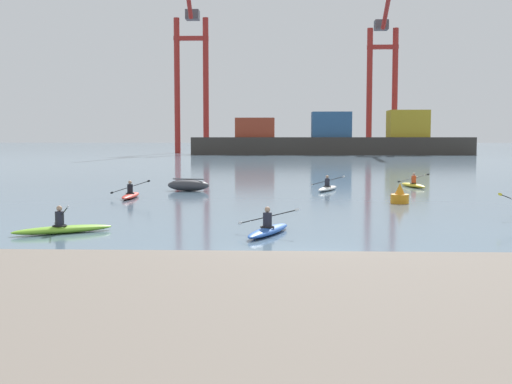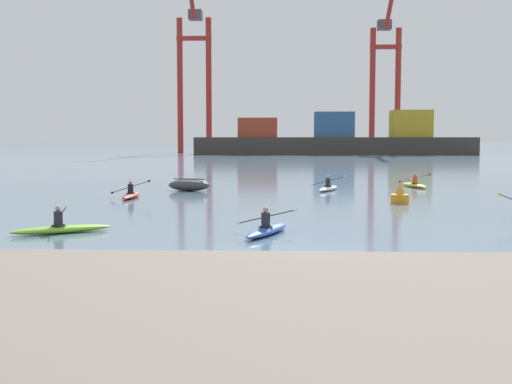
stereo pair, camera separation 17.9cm
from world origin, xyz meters
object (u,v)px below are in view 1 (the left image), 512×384
gantry_crane_west_mid (383,69)px  kayak_lime (62,228)px  gantry_crane_west (191,64)px  channel_buoy (400,196)px  kayak_white (328,188)px  kayak_yellow (413,185)px  kayak_red (131,195)px  kayak_blue (268,230)px  container_barge (333,140)px  capsized_dinghy (188,185)px

gantry_crane_west_mid → kayak_lime: gantry_crane_west_mid is taller
gantry_crane_west → channel_buoy: (24.79, -105.23, -18.17)m
kayak_lime → kayak_white: bearing=61.1°
gantry_crane_west → kayak_white: size_ratio=11.22×
channel_buoy → kayak_lime: bearing=-140.8°
kayak_lime → kayak_yellow: (16.09, 21.61, -0.00)m
kayak_white → kayak_red: 12.28m
gantry_crane_west → kayak_red: 105.15m
kayak_white → kayak_blue: bearing=-99.9°
channel_buoy → kayak_yellow: 11.11m
gantry_crane_west_mid → kayak_lime: (-28.39, -118.00, -17.40)m
gantry_crane_west → channel_buoy: gantry_crane_west is taller
container_barge → kayak_lime: 106.97m
container_barge → gantry_crane_west: gantry_crane_west is taller
container_barge → kayak_white: 87.22m
kayak_red → kayak_blue: (7.71, -13.13, 0.00)m
kayak_yellow → kayak_white: (-5.82, -2.99, 0.00)m
gantry_crane_west_mid → kayak_yellow: (-12.30, -96.38, -17.40)m
channel_buoy → kayak_white: size_ratio=0.29×
gantry_crane_west → kayak_red: (10.78, -102.97, -18.36)m
kayak_lime → channel_buoy: bearing=39.2°
capsized_dinghy → kayak_blue: 18.77m
container_barge → channel_buoy: bearing=-92.4°
kayak_lime → kayak_blue: 7.02m
gantry_crane_west_mid → capsized_dinghy: bearing=-104.9°
capsized_dinghy → kayak_red: (-2.44, -4.88, -0.18)m
capsized_dinghy → kayak_blue: bearing=-73.7°
container_barge → kayak_yellow: size_ratio=15.40×
kayak_white → gantry_crane_west: bearing=102.6°
kayak_yellow → kayak_blue: size_ratio=1.01×
container_barge → kayak_blue: container_barge is taller
channel_buoy → kayak_blue: 12.57m
gantry_crane_west → capsized_dinghy: bearing=-82.3°
gantry_crane_west → gantry_crane_west_mid: size_ratio=1.08×
container_barge → kayak_lime: container_barge is taller
kayak_lime → kayak_red: (-0.69, 13.11, -0.00)m
gantry_crane_west_mid → kayak_red: 110.22m
container_barge → gantry_crane_west: size_ratio=1.39×
kayak_white → gantry_crane_west_mid: bearing=79.7°
channel_buoy → kayak_red: 14.19m
container_barge → capsized_dinghy: 88.94m
channel_buoy → kayak_blue: bearing=-120.1°
gantry_crane_west → kayak_yellow: size_ratio=11.06×
capsized_dinghy → kayak_lime: size_ratio=0.85×
gantry_crane_west_mid → capsized_dinghy: gantry_crane_west_mid is taller
container_barge → gantry_crane_west_mid: gantry_crane_west_mid is taller
container_barge → kayak_white: (-7.02, -86.90, -2.63)m
gantry_crane_west → kayak_lime: gantry_crane_west is taller
gantry_crane_west_mid → channel_buoy: 109.56m
gantry_crane_west_mid → kayak_white: 102.50m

